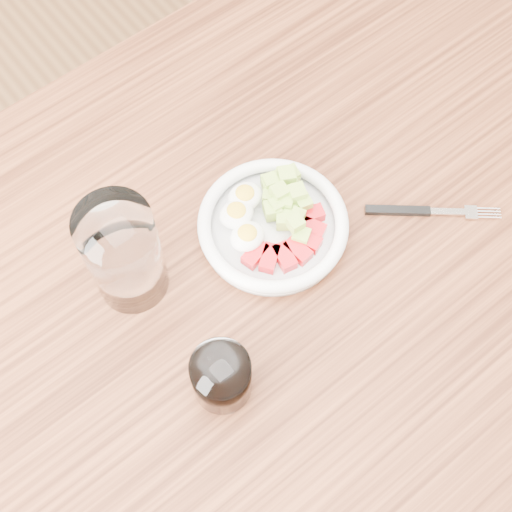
{
  "coord_description": "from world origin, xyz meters",
  "views": [
    {
      "loc": [
        -0.26,
        -0.31,
        1.64
      ],
      "look_at": [
        -0.01,
        0.01,
        0.8
      ],
      "focal_mm": 50.0,
      "sensor_mm": 36.0,
      "label": 1
    }
  ],
  "objects": [
    {
      "name": "coffee_glass",
      "position": [
        -0.15,
        -0.09,
        0.81
      ],
      "size": [
        0.07,
        0.07,
        0.08
      ],
      "color": "white",
      "rests_on": "dining_table"
    },
    {
      "name": "fork",
      "position": [
        0.22,
        -0.06,
        0.77
      ],
      "size": [
        0.15,
        0.13,
        0.01
      ],
      "color": "black",
      "rests_on": "dining_table"
    },
    {
      "name": "bowl",
      "position": [
        0.04,
        0.04,
        0.79
      ],
      "size": [
        0.21,
        0.21,
        0.05
      ],
      "color": "white",
      "rests_on": "dining_table"
    },
    {
      "name": "water_glass",
      "position": [
        -0.15,
        0.09,
        0.85
      ],
      "size": [
        0.09,
        0.09,
        0.17
      ],
      "primitive_type": "cylinder",
      "color": "white",
      "rests_on": "dining_table"
    },
    {
      "name": "dining_table",
      "position": [
        0.0,
        0.0,
        0.67
      ],
      "size": [
        1.5,
        0.9,
        0.77
      ],
      "color": "brown",
      "rests_on": "ground"
    },
    {
      "name": "ground",
      "position": [
        0.0,
        0.0,
        0.0
      ],
      "size": [
        4.0,
        4.0,
        0.0
      ],
      "primitive_type": "plane",
      "color": "brown",
      "rests_on": "ground"
    }
  ]
}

